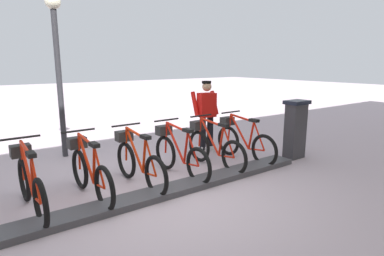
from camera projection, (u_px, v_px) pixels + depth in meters
name	position (u px, v px, depth m)	size (l,w,h in m)	color
ground_plane	(168.00, 194.00, 5.15)	(60.00, 60.00, 0.00)	#BEABB5
dock_rail_base	(168.00, 191.00, 5.14)	(0.44, 5.82, 0.10)	#47474C
payment_kiosk	(295.00, 128.00, 6.99)	(0.36, 0.52, 1.28)	#38383D
bike_docked_0	(243.00, 140.00, 6.90)	(1.72, 0.54, 1.02)	black
bike_docked_1	(213.00, 146.00, 6.41)	(1.72, 0.54, 1.02)	black
bike_docked_2	(178.00, 153.00, 5.93)	(1.72, 0.54, 1.02)	black
bike_docked_3	(138.00, 161.00, 5.44)	(1.72, 0.54, 1.02)	black
bike_docked_4	(89.00, 171.00, 4.96)	(1.72, 0.54, 1.02)	black
bike_docked_5	(30.00, 183.00, 4.48)	(1.72, 0.54, 1.02)	black
worker_near_rack	(206.00, 113.00, 7.56)	(0.54, 0.67, 1.66)	white
lamp_post	(57.00, 51.00, 6.76)	(0.32, 0.32, 3.47)	#2D2D33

